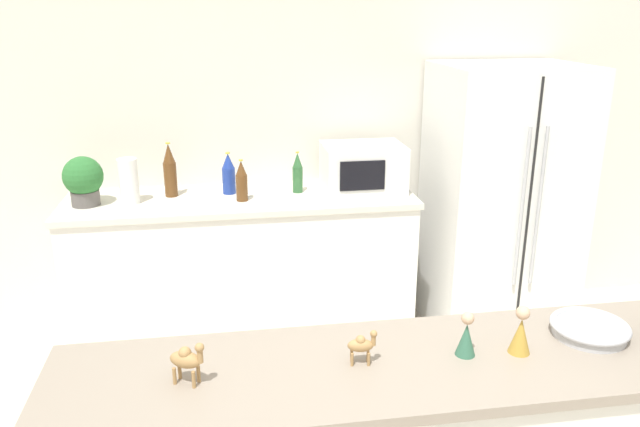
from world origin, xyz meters
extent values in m
cube|color=silver|center=(0.00, 2.73, 1.27)|extent=(8.00, 0.06, 2.55)
cube|color=white|center=(-0.44, 2.40, 0.45)|extent=(2.02, 0.60, 0.90)
cube|color=silver|center=(-0.44, 2.40, 0.92)|extent=(2.05, 0.63, 0.03)
cube|color=white|center=(1.15, 2.32, 0.84)|extent=(0.83, 0.71, 1.68)
cube|color=black|center=(1.15, 1.96, 0.84)|extent=(0.01, 0.01, 1.61)
cylinder|color=#B2B5BA|center=(1.10, 1.95, 0.92)|extent=(0.02, 0.02, 0.92)
cylinder|color=#B2B5BA|center=(1.20, 1.95, 0.92)|extent=(0.02, 0.02, 0.92)
cube|color=gray|center=(-0.01, 0.48, 0.94)|extent=(2.19, 0.54, 0.03)
cylinder|color=#595451|center=(-1.31, 2.37, 0.98)|extent=(0.16, 0.16, 0.09)
sphere|color=#2D7033|center=(-1.31, 2.37, 1.10)|extent=(0.22, 0.22, 0.22)
cylinder|color=white|center=(-1.07, 2.36, 1.06)|extent=(0.11, 0.11, 0.26)
cube|color=white|center=(0.30, 2.42, 1.07)|extent=(0.48, 0.36, 0.28)
cube|color=black|center=(0.25, 2.24, 1.07)|extent=(0.26, 0.01, 0.17)
cylinder|color=#2D6033|center=(-0.10, 2.44, 1.01)|extent=(0.06, 0.06, 0.15)
cone|color=#2D6033|center=(-0.10, 2.44, 1.13)|extent=(0.06, 0.06, 0.09)
cylinder|color=gold|center=(-0.10, 2.44, 1.18)|extent=(0.02, 0.02, 0.01)
cylinder|color=navy|center=(-0.51, 2.48, 1.01)|extent=(0.08, 0.08, 0.16)
cone|color=navy|center=(-0.51, 2.48, 1.13)|extent=(0.07, 0.07, 0.09)
cylinder|color=gold|center=(-0.51, 2.48, 1.18)|extent=(0.03, 0.03, 0.01)
cylinder|color=brown|center=(-0.84, 2.47, 1.03)|extent=(0.08, 0.08, 0.20)
cone|color=brown|center=(-0.84, 2.47, 1.19)|extent=(0.07, 0.07, 0.11)
cylinder|color=gold|center=(-0.84, 2.47, 1.25)|extent=(0.03, 0.03, 0.01)
cylinder|color=brown|center=(-0.44, 2.32, 1.01)|extent=(0.07, 0.07, 0.15)
cone|color=brown|center=(-0.44, 2.32, 1.13)|extent=(0.06, 0.06, 0.08)
cylinder|color=gold|center=(-0.44, 2.32, 1.17)|extent=(0.02, 0.02, 0.01)
cylinder|color=#B7BABF|center=(0.65, 0.53, 0.97)|extent=(0.24, 0.24, 0.04)
torus|color=#B7BABF|center=(0.65, 0.53, 0.99)|extent=(0.26, 0.26, 0.02)
ellipsoid|color=#A87F4C|center=(-0.67, 0.46, 1.03)|extent=(0.11, 0.09, 0.05)
sphere|color=#A87F4C|center=(-0.67, 0.46, 1.06)|extent=(0.04, 0.04, 0.04)
cylinder|color=#A87F4C|center=(-0.62, 0.44, 1.06)|extent=(0.02, 0.02, 0.05)
sphere|color=#A87F4C|center=(-0.62, 0.44, 1.08)|extent=(0.03, 0.03, 0.03)
cylinder|color=#A87F4C|center=(-0.63, 0.46, 0.98)|extent=(0.01, 0.01, 0.05)
cylinder|color=#A87F4C|center=(-0.65, 0.44, 0.98)|extent=(0.01, 0.01, 0.05)
cylinder|color=#A87F4C|center=(-0.69, 0.49, 0.98)|extent=(0.01, 0.01, 0.05)
cylinder|color=#A87F4C|center=(-0.70, 0.46, 0.98)|extent=(0.01, 0.01, 0.05)
ellipsoid|color=#A87F4C|center=(-0.15, 0.49, 1.02)|extent=(0.08, 0.05, 0.04)
sphere|color=#A87F4C|center=(-0.15, 0.49, 1.04)|extent=(0.03, 0.03, 0.03)
cylinder|color=#A87F4C|center=(-0.11, 0.48, 1.04)|extent=(0.01, 0.01, 0.04)
sphere|color=#A87F4C|center=(-0.11, 0.48, 1.06)|extent=(0.02, 0.02, 0.02)
cylinder|color=#A87F4C|center=(-0.12, 0.49, 0.98)|extent=(0.01, 0.01, 0.04)
cylinder|color=#A87F4C|center=(-0.12, 0.47, 0.98)|extent=(0.01, 0.01, 0.04)
cylinder|color=#A87F4C|center=(-0.17, 0.50, 0.98)|extent=(0.01, 0.01, 0.04)
cylinder|color=#A87F4C|center=(-0.17, 0.48, 0.98)|extent=(0.01, 0.01, 0.04)
cone|color=#B28933|center=(0.37, 0.47, 1.01)|extent=(0.07, 0.07, 0.12)
sphere|color=tan|center=(0.37, 0.47, 1.10)|extent=(0.04, 0.04, 0.04)
cone|color=#33664C|center=(0.19, 0.48, 1.01)|extent=(0.06, 0.06, 0.11)
sphere|color=tan|center=(0.19, 0.48, 1.08)|extent=(0.04, 0.04, 0.04)
camera|label=1|loc=(-0.53, -1.15, 2.00)|focal=35.00mm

